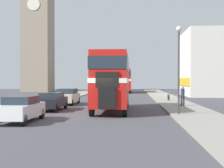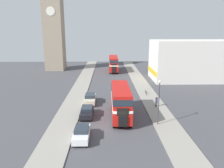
{
  "view_description": "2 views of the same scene",
  "coord_description": "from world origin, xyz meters",
  "px_view_note": "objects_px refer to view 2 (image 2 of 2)",
  "views": [
    {
      "loc": [
        2.51,
        -20.28,
        2.4
      ],
      "look_at": [
        0.88,
        3.69,
        2.09
      ],
      "focal_mm": 50.0,
      "sensor_mm": 36.0,
      "label": 1
    },
    {
      "loc": [
        -0.98,
        -25.48,
        12.04
      ],
      "look_at": [
        0.0,
        18.66,
        1.11
      ],
      "focal_mm": 35.0,
      "sensor_mm": 36.0,
      "label": 2
    }
  ],
  "objects_px": {
    "bicycle_on_pavement": "(146,92)",
    "car_parked_far": "(90,99)",
    "pedestrian_walking": "(156,101)",
    "car_parked_mid": "(87,112)",
    "street_lamp": "(159,96)",
    "car_parked_near": "(82,133)",
    "bus_distant": "(113,63)",
    "church_tower": "(53,14)",
    "double_decker_bus": "(121,99)"
  },
  "relations": [
    {
      "from": "bicycle_on_pavement",
      "to": "car_parked_far",
      "type": "bearing_deg",
      "value": -154.87
    },
    {
      "from": "car_parked_far",
      "to": "pedestrian_walking",
      "type": "bearing_deg",
      "value": -11.4
    },
    {
      "from": "car_parked_mid",
      "to": "street_lamp",
      "type": "distance_m",
      "value": 10.47
    },
    {
      "from": "car_parked_near",
      "to": "bus_distant",
      "type": "bearing_deg",
      "value": 83.51
    },
    {
      "from": "pedestrian_walking",
      "to": "car_parked_near",
      "type": "bearing_deg",
      "value": -135.83
    },
    {
      "from": "car_parked_near",
      "to": "bicycle_on_pavement",
      "type": "distance_m",
      "value": 20.3
    },
    {
      "from": "car_parked_mid",
      "to": "car_parked_far",
      "type": "bearing_deg",
      "value": 89.93
    },
    {
      "from": "bicycle_on_pavement",
      "to": "bus_distant",
      "type": "bearing_deg",
      "value": 102.81
    },
    {
      "from": "bus_distant",
      "to": "church_tower",
      "type": "relative_size",
      "value": 0.31
    },
    {
      "from": "bus_distant",
      "to": "pedestrian_walking",
      "type": "height_order",
      "value": "bus_distant"
    },
    {
      "from": "bus_distant",
      "to": "car_parked_near",
      "type": "height_order",
      "value": "bus_distant"
    },
    {
      "from": "double_decker_bus",
      "to": "bicycle_on_pavement",
      "type": "xyz_separation_m",
      "value": [
        5.55,
        10.87,
        -2.1
      ]
    },
    {
      "from": "car_parked_mid",
      "to": "church_tower",
      "type": "relative_size",
      "value": 0.13
    },
    {
      "from": "car_parked_near",
      "to": "pedestrian_walking",
      "type": "xyz_separation_m",
      "value": [
        10.76,
        10.45,
        0.34
      ]
    },
    {
      "from": "car_parked_far",
      "to": "car_parked_near",
      "type": "bearing_deg",
      "value": -89.95
    },
    {
      "from": "bus_distant",
      "to": "car_parked_near",
      "type": "relative_size",
      "value": 2.5
    },
    {
      "from": "bus_distant",
      "to": "car_parked_mid",
      "type": "relative_size",
      "value": 2.38
    },
    {
      "from": "double_decker_bus",
      "to": "street_lamp",
      "type": "distance_m",
      "value": 5.69
    },
    {
      "from": "bus_distant",
      "to": "church_tower",
      "type": "xyz_separation_m",
      "value": [
        -17.81,
        3.41,
        14.02
      ]
    },
    {
      "from": "car_parked_mid",
      "to": "church_tower",
      "type": "xyz_separation_m",
      "value": [
        -13.02,
        38.54,
        15.9
      ]
    },
    {
      "from": "car_parked_far",
      "to": "church_tower",
      "type": "xyz_separation_m",
      "value": [
        -13.03,
        32.71,
        15.84
      ]
    },
    {
      "from": "car_parked_far",
      "to": "pedestrian_walking",
      "type": "distance_m",
      "value": 10.99
    },
    {
      "from": "church_tower",
      "to": "car_parked_far",
      "type": "bearing_deg",
      "value": -68.29
    },
    {
      "from": "car_parked_mid",
      "to": "pedestrian_walking",
      "type": "xyz_separation_m",
      "value": [
        10.78,
        3.65,
        0.37
      ]
    },
    {
      "from": "bus_distant",
      "to": "pedestrian_walking",
      "type": "distance_m",
      "value": 32.08
    },
    {
      "from": "bus_distant",
      "to": "car_parked_far",
      "type": "distance_m",
      "value": 29.75
    },
    {
      "from": "bus_distant",
      "to": "bicycle_on_pavement",
      "type": "bearing_deg",
      "value": -77.19
    },
    {
      "from": "bicycle_on_pavement",
      "to": "church_tower",
      "type": "height_order",
      "value": "church_tower"
    },
    {
      "from": "double_decker_bus",
      "to": "car_parked_mid",
      "type": "distance_m",
      "value": 5.14
    },
    {
      "from": "car_parked_near",
      "to": "car_parked_mid",
      "type": "relative_size",
      "value": 0.95
    },
    {
      "from": "double_decker_bus",
      "to": "car_parked_mid",
      "type": "height_order",
      "value": "double_decker_bus"
    },
    {
      "from": "double_decker_bus",
      "to": "street_lamp",
      "type": "relative_size",
      "value": 1.58
    },
    {
      "from": "car_parked_mid",
      "to": "bus_distant",
      "type": "bearing_deg",
      "value": 82.23
    },
    {
      "from": "car_parked_far",
      "to": "bicycle_on_pavement",
      "type": "bearing_deg",
      "value": 25.13
    },
    {
      "from": "car_parked_mid",
      "to": "car_parked_far",
      "type": "height_order",
      "value": "car_parked_far"
    },
    {
      "from": "bicycle_on_pavement",
      "to": "street_lamp",
      "type": "xyz_separation_m",
      "value": [
        -0.89,
        -13.83,
        3.47
      ]
    },
    {
      "from": "bicycle_on_pavement",
      "to": "street_lamp",
      "type": "height_order",
      "value": "street_lamp"
    },
    {
      "from": "car_parked_near",
      "to": "bicycle_on_pavement",
      "type": "height_order",
      "value": "car_parked_near"
    },
    {
      "from": "bicycle_on_pavement",
      "to": "car_parked_near",
      "type": "bearing_deg",
      "value": -120.59
    },
    {
      "from": "bus_distant",
      "to": "car_parked_near",
      "type": "bearing_deg",
      "value": -96.49
    },
    {
      "from": "street_lamp",
      "to": "car_parked_mid",
      "type": "bearing_deg",
      "value": 161.57
    },
    {
      "from": "bus_distant",
      "to": "church_tower",
      "type": "bearing_deg",
      "value": 169.16
    },
    {
      "from": "bus_distant",
      "to": "pedestrian_walking",
      "type": "xyz_separation_m",
      "value": [
        5.99,
        -31.47,
        -1.52
      ]
    },
    {
      "from": "car_parked_mid",
      "to": "street_lamp",
      "type": "relative_size",
      "value": 0.72
    },
    {
      "from": "car_parked_mid",
      "to": "car_parked_far",
      "type": "xyz_separation_m",
      "value": [
        0.01,
        5.82,
        0.06
      ]
    },
    {
      "from": "car_parked_near",
      "to": "pedestrian_walking",
      "type": "bearing_deg",
      "value": 44.17
    },
    {
      "from": "pedestrian_walking",
      "to": "car_parked_mid",
      "type": "bearing_deg",
      "value": -161.29
    },
    {
      "from": "car_parked_near",
      "to": "bicycle_on_pavement",
      "type": "relative_size",
      "value": 2.29
    },
    {
      "from": "church_tower",
      "to": "car_parked_near",
      "type": "bearing_deg",
      "value": -73.96
    },
    {
      "from": "pedestrian_walking",
      "to": "bicycle_on_pavement",
      "type": "relative_size",
      "value": 0.99
    }
  ]
}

